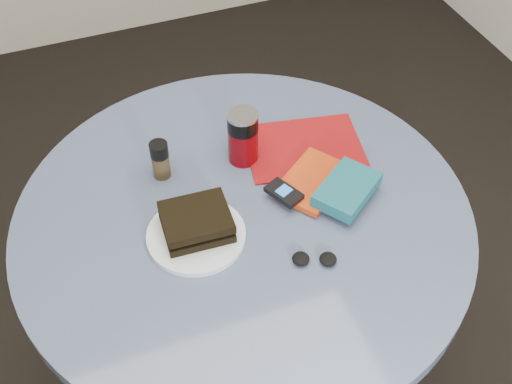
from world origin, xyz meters
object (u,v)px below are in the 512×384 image
object	(u,v)px
table	(244,257)
pepper_grinder	(160,160)
soda_can	(243,137)
headphones	(314,259)
plate	(196,235)
red_book	(313,181)
sandwich	(196,222)
novel	(347,189)
mp3_player	(284,193)
magazine	(304,148)

from	to	relation	value
table	pepper_grinder	world-z (taller)	pepper_grinder
soda_can	headphones	size ratio (longest dim) A/B	1.37
plate	headphones	size ratio (longest dim) A/B	2.13
red_book	pepper_grinder	bearing A→B (deg)	117.77
soda_can	sandwich	bearing A→B (deg)	-133.22
soda_can	novel	xyz separation A→B (m)	(0.16, -0.21, -0.03)
soda_can	red_book	xyz separation A→B (m)	(0.12, -0.14, -0.06)
red_book	soda_can	bearing A→B (deg)	94.05
plate	mp3_player	xyz separation A→B (m)	(0.21, 0.03, 0.02)
table	sandwich	world-z (taller)	sandwich
sandwich	magazine	bearing A→B (deg)	26.79
red_book	novel	size ratio (longest dim) A/B	1.17
sandwich	magazine	size ratio (longest dim) A/B	0.53
magazine	novel	distance (m)	0.19
table	novel	size ratio (longest dim) A/B	6.64
sandwich	novel	world-z (taller)	sandwich
soda_can	novel	distance (m)	0.27
magazine	novel	bearing A→B (deg)	-73.72
table	soda_can	bearing A→B (deg)	69.52
soda_can	magazine	bearing A→B (deg)	-7.89
sandwich	soda_can	bearing A→B (deg)	46.78
plate	soda_can	xyz separation A→B (m)	(0.18, 0.19, 0.06)
plate	red_book	bearing A→B (deg)	10.11
soda_can	pepper_grinder	world-z (taller)	soda_can
red_book	mp3_player	xyz separation A→B (m)	(-0.08, -0.02, 0.01)
red_book	headphones	world-z (taller)	same
pepper_grinder	headphones	size ratio (longest dim) A/B	0.98
headphones	soda_can	bearing A→B (deg)	94.73
sandwich	red_book	size ratio (longest dim) A/B	0.83
soda_can	pepper_grinder	xyz separation A→B (m)	(-0.19, 0.01, -0.02)
table	plate	size ratio (longest dim) A/B	4.81
red_book	mp3_player	size ratio (longest dim) A/B	1.91
plate	pepper_grinder	world-z (taller)	pepper_grinder
plate	soda_can	world-z (taller)	soda_can
novel	table	bearing A→B (deg)	132.25
novel	soda_can	bearing A→B (deg)	93.37
plate	soda_can	distance (m)	0.27
magazine	red_book	bearing A→B (deg)	-94.09
magazine	headphones	xyz separation A→B (m)	(-0.12, -0.32, 0.01)
pepper_grinder	plate	bearing A→B (deg)	-85.30
novel	red_book	bearing A→B (deg)	90.32
pepper_grinder	mp3_player	distance (m)	0.29
headphones	plate	bearing A→B (deg)	144.08
headphones	table	bearing A→B (deg)	115.57
plate	sandwich	bearing A→B (deg)	58.60
table	magazine	size ratio (longest dim) A/B	3.66
red_book	novel	bearing A→B (deg)	-90.41
sandwich	red_book	world-z (taller)	sandwich
plate	table	bearing A→B (deg)	15.92
sandwich	pepper_grinder	world-z (taller)	pepper_grinder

